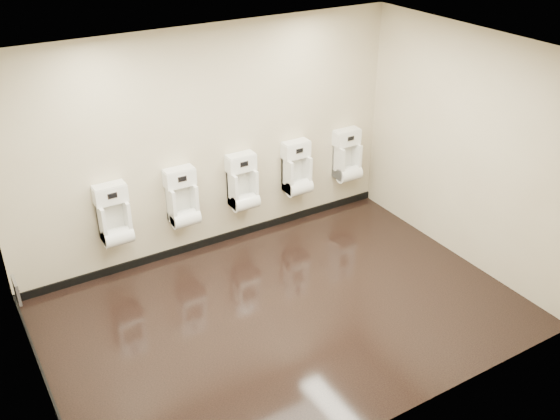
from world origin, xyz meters
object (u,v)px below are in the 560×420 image
(access_panel, at_px, (16,290))
(urinal_2, at_px, (243,186))
(urinal_1, at_px, (183,202))
(urinal_0, at_px, (115,219))
(urinal_3, at_px, (297,172))
(urinal_4, at_px, (347,159))

(access_panel, height_order, urinal_2, urinal_2)
(urinal_1, bearing_deg, urinal_0, 180.00)
(urinal_3, relative_size, urinal_4, 1.00)
(urinal_2, height_order, urinal_4, same)
(urinal_1, relative_size, urinal_2, 1.00)
(access_panel, height_order, urinal_4, urinal_4)
(urinal_4, bearing_deg, urinal_2, 180.00)
(access_panel, height_order, urinal_1, urinal_1)
(access_panel, distance_m, urinal_1, 2.09)
(urinal_0, xyz_separation_m, urinal_4, (3.27, 0.00, 0.00))
(urinal_0, xyz_separation_m, urinal_1, (0.83, 0.00, 0.00))
(urinal_2, height_order, urinal_3, same)
(access_panel, relative_size, urinal_4, 0.35)
(urinal_2, relative_size, urinal_3, 1.00)
(urinal_4, bearing_deg, urinal_3, 180.00)
(access_panel, height_order, urinal_3, urinal_3)
(urinal_1, distance_m, urinal_3, 1.62)
(access_panel, height_order, urinal_0, urinal_0)
(urinal_1, xyz_separation_m, urinal_3, (1.62, 0.00, 0.00))
(access_panel, distance_m, urinal_0, 1.30)
(access_panel, bearing_deg, urinal_2, 8.47)
(urinal_0, distance_m, urinal_1, 0.83)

